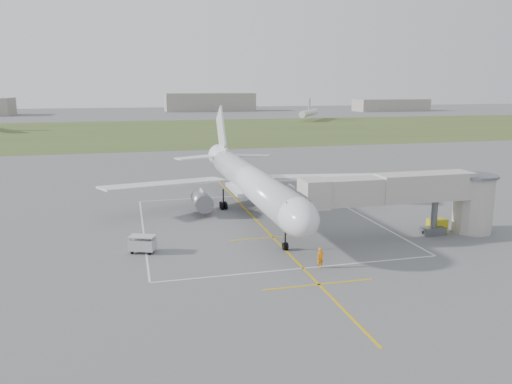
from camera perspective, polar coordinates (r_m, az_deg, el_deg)
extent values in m
plane|color=#5D5D60|center=(65.42, -0.51, -2.70)|extent=(700.00, 700.00, 0.00)
cube|color=#415324|center=(192.75, -9.89, 6.89)|extent=(700.00, 120.00, 0.02)
cube|color=#CD9F0C|center=(60.75, 0.63, -3.85)|extent=(0.25, 60.00, 0.01)
cube|color=#CD9F0C|center=(43.67, 7.20, -10.44)|extent=(10.00, 0.25, 0.01)
cube|color=#CD9F0C|center=(56.14, 1.95, -5.20)|extent=(10.00, 0.25, 0.01)
cube|color=silver|center=(76.80, -2.66, -0.49)|extent=(28.00, 0.20, 0.01)
cube|color=silver|center=(47.14, 5.41, -8.67)|extent=(28.00, 0.20, 0.01)
cube|color=silver|center=(59.80, -12.74, -4.42)|extent=(0.20, 32.00, 0.01)
cube|color=silver|center=(66.52, 12.14, -2.72)|extent=(0.20, 32.00, 0.01)
cylinder|color=silver|center=(64.43, -0.51, 1.17)|extent=(3.80, 36.00, 3.80)
ellipsoid|color=silver|center=(47.58, 4.70, -2.78)|extent=(3.80, 7.22, 3.80)
cube|color=black|center=(46.49, 5.08, -1.80)|extent=(2.40, 1.60, 0.99)
cone|color=silver|center=(84.15, -3.87, 3.98)|extent=(3.80, 6.00, 3.80)
cube|color=silver|center=(73.31, 6.35, 1.75)|extent=(17.93, 11.24, 1.23)
cube|color=silver|center=(68.83, -10.24, 0.96)|extent=(17.93, 11.24, 1.23)
cube|color=silver|center=(67.59, -1.12, 0.34)|extent=(4.20, 8.00, 0.50)
cube|color=silver|center=(84.34, -4.00, 6.94)|extent=(0.30, 7.89, 8.65)
cube|color=silver|center=(82.51, -3.69, 4.73)|extent=(0.35, 5.00, 1.20)
cube|color=silver|center=(84.69, -1.04, 4.19)|extent=(7.85, 5.03, 0.20)
cube|color=silver|center=(83.17, -6.69, 3.97)|extent=(7.85, 5.03, 0.20)
cylinder|color=slate|center=(69.00, 3.99, -0.33)|extent=(2.30, 4.20, 2.30)
cube|color=silver|center=(68.55, 4.08, 0.27)|extent=(0.25, 2.40, 1.20)
cylinder|color=slate|center=(66.22, -6.25, -0.90)|extent=(2.30, 4.20, 2.30)
cube|color=silver|center=(65.75, -6.22, -0.28)|extent=(0.25, 2.40, 1.20)
cylinder|color=black|center=(51.65, 3.37, -5.26)|extent=(0.18, 0.18, 2.60)
cylinder|color=black|center=(51.89, 3.24, -6.22)|extent=(0.28, 0.80, 0.80)
cylinder|color=black|center=(51.95, 3.48, -6.20)|extent=(0.28, 0.80, 0.80)
cylinder|color=black|center=(70.04, 0.91, -0.54)|extent=(0.22, 0.22, 2.80)
cylinder|color=black|center=(69.84, 0.76, -1.35)|extent=(0.32, 0.96, 0.96)
cylinder|color=black|center=(69.99, 1.21, -1.32)|extent=(0.32, 0.96, 0.96)
cylinder|color=black|center=(70.50, 0.61, -1.22)|extent=(0.32, 0.96, 0.96)
cylinder|color=black|center=(70.65, 1.05, -1.20)|extent=(0.32, 0.96, 0.96)
cylinder|color=black|center=(68.77, -3.76, -0.80)|extent=(0.22, 0.22, 2.80)
cylinder|color=black|center=(68.60, -3.92, -1.62)|extent=(0.32, 0.96, 0.96)
cylinder|color=black|center=(68.70, -3.46, -1.60)|extent=(0.32, 0.96, 0.96)
cylinder|color=black|center=(69.27, -4.03, -1.49)|extent=(0.32, 0.96, 0.96)
cylinder|color=black|center=(69.37, -3.57, -1.46)|extent=(0.32, 0.96, 0.96)
cube|color=#A69F96|center=(54.26, 10.92, 0.08)|extent=(11.09, 2.90, 2.80)
cube|color=#A69F96|center=(58.45, 18.68, 0.61)|extent=(11.09, 3.10, 3.00)
cube|color=#A69F96|center=(52.57, 6.63, -0.16)|extent=(2.60, 3.40, 3.00)
cylinder|color=#5B5D62|center=(60.07, 19.69, -2.69)|extent=(0.70, 0.70, 4.20)
cube|color=#5B5D62|center=(60.49, 19.58, -4.20)|extent=(2.60, 1.40, 0.90)
cylinder|color=#A69F96|center=(62.72, 23.55, -1.36)|extent=(4.40, 4.40, 6.40)
cylinder|color=#5B5D62|center=(62.09, 23.81, 1.70)|extent=(5.00, 5.00, 0.30)
cylinder|color=black|center=(59.97, 18.77, -4.38)|extent=(0.70, 0.30, 0.70)
cylinder|color=black|center=(61.07, 20.35, -4.21)|extent=(0.70, 0.30, 0.70)
cube|color=#AFA615|center=(61.68, 19.98, -3.61)|extent=(2.17, 1.50, 1.56)
cylinder|color=black|center=(60.99, 19.61, -4.29)|extent=(0.24, 0.47, 0.46)
cylinder|color=black|center=(61.72, 20.79, -4.19)|extent=(0.24, 0.47, 0.46)
cube|color=#B0B0B0|center=(52.20, -12.85, -5.86)|extent=(2.93, 2.36, 1.12)
cube|color=#B0B0B0|center=(51.95, -12.89, -4.95)|extent=(2.93, 2.36, 0.08)
cylinder|color=black|center=(51.95, -14.15, -5.78)|extent=(0.08, 0.08, 1.33)
cylinder|color=black|center=(51.26, -12.01, -5.91)|extent=(0.08, 0.08, 1.33)
cylinder|color=black|center=(53.04, -13.67, -5.38)|extent=(0.08, 0.08, 1.33)
cylinder|color=black|center=(52.36, -11.58, -5.51)|extent=(0.08, 0.08, 1.33)
cylinder|color=black|center=(52.22, -13.98, -6.67)|extent=(0.32, 0.45, 0.41)
cylinder|color=black|center=(51.61, -12.06, -6.81)|extent=(0.32, 0.45, 0.41)
cylinder|color=black|center=(53.22, -13.54, -6.30)|extent=(0.32, 0.45, 0.41)
cylinder|color=black|center=(52.61, -11.66, -6.42)|extent=(0.32, 0.45, 0.41)
imported|color=orange|center=(47.11, 7.38, -7.50)|extent=(0.79, 0.61, 1.93)
imported|color=red|center=(66.65, -5.56, -1.63)|extent=(1.19, 1.15, 1.93)
cube|color=gray|center=(346.03, -5.29, 10.20)|extent=(60.00, 20.00, 12.00)
cube|color=gray|center=(357.54, 15.18, 9.57)|extent=(50.00, 18.00, 8.00)
cylinder|color=silver|center=(252.75, 6.10, 8.96)|extent=(19.89, 28.71, 3.20)
cube|color=silver|center=(252.56, 6.12, 9.98)|extent=(2.40, 3.53, 5.50)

